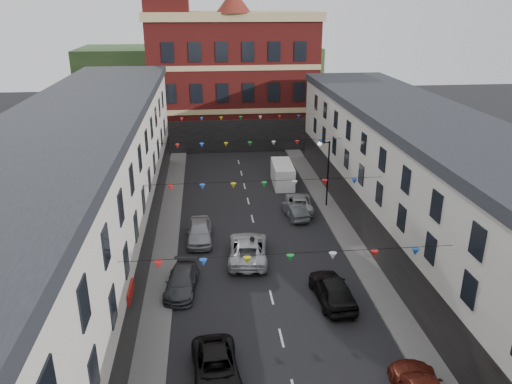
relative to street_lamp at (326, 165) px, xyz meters
name	(u,v)px	position (x,y,z in m)	size (l,w,h in m)	color
ground	(271,297)	(-6.55, -14.00, -3.90)	(160.00, 160.00, 0.00)	black
pavement_left	(160,285)	(-13.45, -12.00, -3.83)	(1.80, 64.00, 0.15)	#605E5B
pavement_right	(370,274)	(0.35, -12.00, -3.83)	(1.80, 64.00, 0.15)	#605E5B
terrace_left	(67,220)	(-18.33, -13.00, 1.44)	(8.40, 56.00, 10.70)	beige
terrace_right	(457,211)	(5.23, -13.00, 0.95)	(8.40, 56.00, 9.70)	beige
civic_building	(232,77)	(-6.55, 23.95, 4.23)	(20.60, 13.30, 18.50)	maroon
clock_tower	(167,22)	(-14.05, 21.00, 11.03)	(5.60, 5.60, 30.00)	maroon
distant_hill	(201,77)	(-10.55, 48.00, 1.10)	(40.00, 14.00, 10.00)	#264620
street_lamp	(326,165)	(0.00, 0.00, 0.00)	(1.10, 0.36, 6.00)	black
car_left_c	(216,368)	(-10.15, -20.79, -3.25)	(2.19, 4.74, 1.32)	black
car_left_d	(182,282)	(-12.05, -12.65, -3.25)	(1.84, 4.51, 1.31)	#3E4045
car_left_e	(200,231)	(-10.94, -5.66, -3.12)	(1.86, 4.61, 1.57)	#9D9FA6
car_right_d	(333,289)	(-2.95, -14.80, -3.08)	(1.95, 4.84, 1.65)	black
car_right_e	(295,210)	(-2.95, -2.04, -3.27)	(1.35, 3.87, 1.28)	#4A4E51
car_right_f	(299,203)	(-2.33, -0.44, -3.24)	(2.20, 4.77, 1.33)	#ABAEB0
moving_car	(248,248)	(-7.54, -8.88, -3.11)	(2.64, 5.73, 1.59)	silver
white_van	(283,174)	(-2.75, 6.10, -2.82)	(1.89, 4.91, 2.17)	white
pedestrian	(253,249)	(-7.25, -9.39, -2.94)	(0.70, 0.46, 1.93)	black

